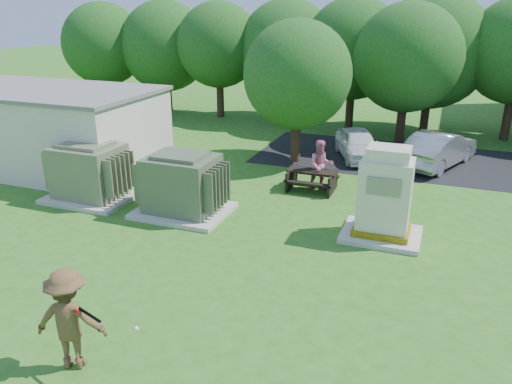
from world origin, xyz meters
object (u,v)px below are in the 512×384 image
at_px(generator_cabinet, 384,199).
at_px(transformer_left, 90,173).
at_px(car_white, 358,144).
at_px(picnic_table, 312,178).
at_px(transformer_right, 182,186).
at_px(person_at_picnic, 321,165).
at_px(batter, 69,319).
at_px(car_silver_a, 439,149).

bearing_deg(generator_cabinet, transformer_left, -177.29).
bearing_deg(car_white, picnic_table, -122.83).
height_order(generator_cabinet, car_white, generator_cabinet).
bearing_deg(car_white, transformer_right, -139.73).
relative_size(transformer_left, person_at_picnic, 1.57).
xyz_separation_m(transformer_left, batter, (5.38, -7.42, 0.06)).
relative_size(transformer_right, generator_cabinet, 1.07).
distance_m(picnic_table, car_white, 4.89).
bearing_deg(transformer_left, transformer_right, 0.00).
distance_m(batter, car_white, 16.11).
distance_m(batter, car_silver_a, 17.07).
xyz_separation_m(car_white, car_silver_a, (3.44, 0.06, 0.09)).
bearing_deg(generator_cabinet, batter, -121.16).
distance_m(batter, person_at_picnic, 11.44).
xyz_separation_m(transformer_left, generator_cabinet, (10.16, 0.48, 0.26)).
bearing_deg(transformer_left, person_at_picnic, 27.33).
height_order(batter, car_white, batter).
distance_m(generator_cabinet, person_at_picnic, 4.34).
distance_m(generator_cabinet, car_white, 8.30).
bearing_deg(picnic_table, person_at_picnic, 31.88).
bearing_deg(batter, person_at_picnic, -117.93).
bearing_deg(picnic_table, generator_cabinet, -46.65).
height_order(person_at_picnic, car_silver_a, person_at_picnic).
height_order(picnic_table, car_white, car_white).
height_order(transformer_right, batter, transformer_right).
xyz_separation_m(batter, person_at_picnic, (2.05, 11.26, -0.08)).
xyz_separation_m(generator_cabinet, picnic_table, (-3.01, 3.19, -0.74)).
bearing_deg(transformer_left, picnic_table, 27.14).
relative_size(transformer_left, car_silver_a, 0.65).
height_order(person_at_picnic, car_white, person_at_picnic).
bearing_deg(car_silver_a, car_white, 22.78).
distance_m(transformer_right, batter, 7.61).
distance_m(person_at_picnic, car_white, 4.68).
relative_size(picnic_table, car_silver_a, 0.40).
distance_m(transformer_left, batter, 9.17).
bearing_deg(car_silver_a, transformer_right, 69.61).
bearing_deg(generator_cabinet, transformer_right, -175.74).
relative_size(generator_cabinet, batter, 1.35).
bearing_deg(car_silver_a, person_at_picnic, 71.31).
height_order(transformer_right, generator_cabinet, generator_cabinet).
bearing_deg(person_at_picnic, transformer_left, -177.25).
bearing_deg(person_at_picnic, transformer_right, -158.75).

